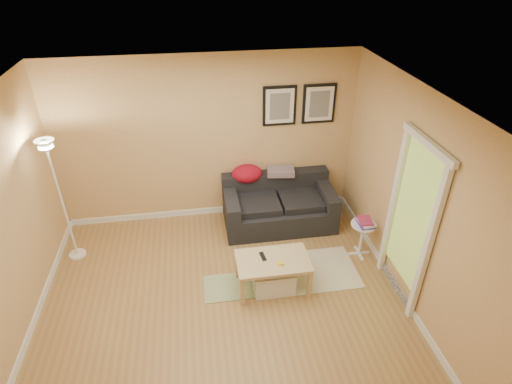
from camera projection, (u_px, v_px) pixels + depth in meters
floor at (224, 301)px, 5.18m from camera, size 4.50×4.50×0.00m
ceiling at (212, 103)px, 3.82m from camera, size 4.50×4.50×0.00m
wall_back at (208, 141)px, 6.18m from camera, size 4.50×0.00×4.50m
wall_front at (242, 383)px, 2.82m from camera, size 4.50×0.00×4.50m
wall_right at (411, 200)px, 4.80m from camera, size 0.00×4.00×4.00m
baseboard_back at (213, 210)px, 6.83m from camera, size 4.50×0.02×0.10m
baseboard_left at (34, 321)px, 4.86m from camera, size 0.02×4.00×0.10m
baseboard_right at (392, 279)px, 5.46m from camera, size 0.02×4.00×0.10m
sofa at (279, 204)px, 6.41m from camera, size 1.70×0.90×0.75m
red_throw at (247, 174)px, 6.41m from camera, size 0.48×0.36×0.28m
plaid_throw at (281, 171)px, 6.46m from camera, size 0.45×0.32×0.10m
framed_print_left at (280, 106)px, 6.04m from camera, size 0.50×0.04×0.60m
framed_print_right at (319, 104)px, 6.12m from camera, size 0.50×0.04×0.60m
area_rug at (311, 271)px, 5.65m from camera, size 1.25×0.85×0.01m
green_runner at (231, 287)px, 5.40m from camera, size 0.70×0.50×0.01m
coffee_table at (273, 274)px, 5.28m from camera, size 0.98×0.67×0.46m
remote_control at (263, 256)px, 5.20m from camera, size 0.07×0.17×0.02m
tape_roll at (281, 263)px, 5.08m from camera, size 0.07×0.07×0.03m
storage_bin at (273, 279)px, 5.29m from camera, size 0.54×0.39×0.33m
side_table at (361, 239)px, 5.82m from camera, size 0.35×0.35×0.53m
book_stack at (366, 222)px, 5.65m from camera, size 0.24×0.29×0.08m
floor_lamp at (63, 205)px, 5.49m from camera, size 0.24×0.24×1.82m
doorway at (408, 226)px, 4.81m from camera, size 0.12×1.01×2.13m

